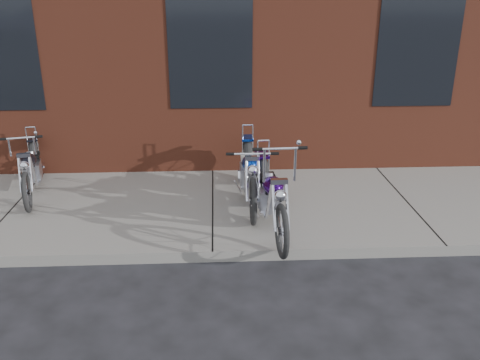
{
  "coord_description": "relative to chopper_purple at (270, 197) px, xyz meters",
  "views": [
    {
      "loc": [
        0.06,
        -5.62,
        3.25
      ],
      "look_at": [
        0.38,
        0.8,
        0.8
      ],
      "focal_mm": 38.0,
      "sensor_mm": 36.0,
      "label": 1
    }
  ],
  "objects": [
    {
      "name": "chopper_third",
      "position": [
        -3.67,
        1.4,
        -0.04
      ],
      "size": [
        0.68,
        2.09,
        1.08
      ],
      "rotation": [
        0.0,
        0.0,
        -1.34
      ],
      "color": "black",
      "rests_on": "sidewalk"
    },
    {
      "name": "chopper_blue",
      "position": [
        -0.22,
        0.93,
        -0.0
      ],
      "size": [
        0.57,
        2.34,
        1.02
      ],
      "rotation": [
        0.0,
        0.0,
        -1.58
      ],
      "color": "black",
      "rests_on": "sidewalk"
    },
    {
      "name": "sidewalk",
      "position": [
        -0.79,
        0.76,
        -0.5
      ],
      "size": [
        22.0,
        3.0,
        0.15
      ],
      "primitive_type": "cube",
      "color": "gray",
      "rests_on": "ground"
    },
    {
      "name": "ground",
      "position": [
        -0.79,
        -0.74,
        -0.58
      ],
      "size": [
        120.0,
        120.0,
        0.0
      ],
      "primitive_type": "plane",
      "color": "black",
      "rests_on": "ground"
    },
    {
      "name": "chopper_purple",
      "position": [
        0.0,
        0.0,
        0.0
      ],
      "size": [
        0.58,
        2.36,
        1.32
      ],
      "rotation": [
        0.0,
        0.0,
        -1.51
      ],
      "color": "black",
      "rests_on": "sidewalk"
    }
  ]
}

